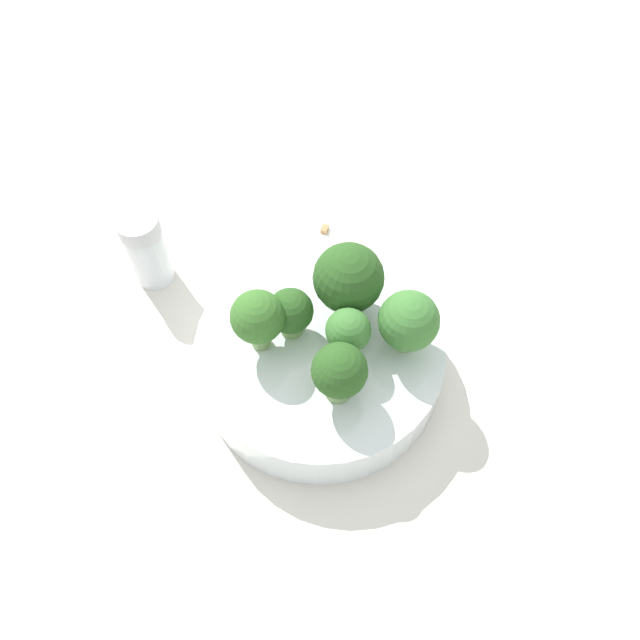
% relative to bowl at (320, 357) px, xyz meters
% --- Properties ---
extents(ground_plane, '(3.00, 3.00, 0.00)m').
position_rel_bowl_xyz_m(ground_plane, '(0.00, 0.00, -0.02)').
color(ground_plane, silver).
extents(bowl, '(0.20, 0.20, 0.05)m').
position_rel_bowl_xyz_m(bowl, '(0.00, 0.00, 0.00)').
color(bowl, silver).
rests_on(bowl, ground_plane).
extents(broccoli_floret_0, '(0.04, 0.04, 0.05)m').
position_rel_bowl_xyz_m(broccoli_floret_0, '(-0.04, 0.02, 0.05)').
color(broccoli_floret_0, '#7A9E5B').
rests_on(broccoli_floret_0, bowl).
extents(broccoli_floret_1, '(0.03, 0.03, 0.05)m').
position_rel_bowl_xyz_m(broccoli_floret_1, '(-0.02, -0.01, 0.05)').
color(broccoli_floret_1, '#84AD66').
rests_on(broccoli_floret_1, bowl).
extents(broccoli_floret_2, '(0.04, 0.04, 0.05)m').
position_rel_bowl_xyz_m(broccoli_floret_2, '(0.02, 0.01, 0.05)').
color(broccoli_floret_2, '#7A9E5B').
rests_on(broccoli_floret_2, bowl).
extents(broccoli_floret_3, '(0.06, 0.06, 0.07)m').
position_rel_bowl_xyz_m(broccoli_floret_3, '(0.01, -0.04, 0.06)').
color(broccoli_floret_3, '#7A9E5B').
rests_on(broccoli_floret_3, bowl).
extents(broccoli_floret_4, '(0.04, 0.04, 0.06)m').
position_rel_bowl_xyz_m(broccoli_floret_4, '(0.03, 0.03, 0.06)').
color(broccoli_floret_4, '#7A9E5B').
rests_on(broccoli_floret_4, bowl).
extents(broccoli_floret_5, '(0.05, 0.05, 0.06)m').
position_rel_bowl_xyz_m(broccoli_floret_5, '(-0.05, -0.05, 0.06)').
color(broccoli_floret_5, '#8EB770').
rests_on(broccoli_floret_5, bowl).
extents(pepper_shaker, '(0.04, 0.04, 0.08)m').
position_rel_bowl_xyz_m(pepper_shaker, '(0.18, 0.04, 0.02)').
color(pepper_shaker, silver).
rests_on(pepper_shaker, ground_plane).
extents(almond_crumb_0, '(0.01, 0.01, 0.01)m').
position_rel_bowl_xyz_m(almond_crumb_0, '(0.11, 0.03, -0.02)').
color(almond_crumb_0, olive).
rests_on(almond_crumb_0, ground_plane).
extents(almond_crumb_1, '(0.01, 0.01, 0.01)m').
position_rel_bowl_xyz_m(almond_crumb_1, '(0.11, -0.11, -0.02)').
color(almond_crumb_1, '#AD7F4C').
rests_on(almond_crumb_1, ground_plane).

